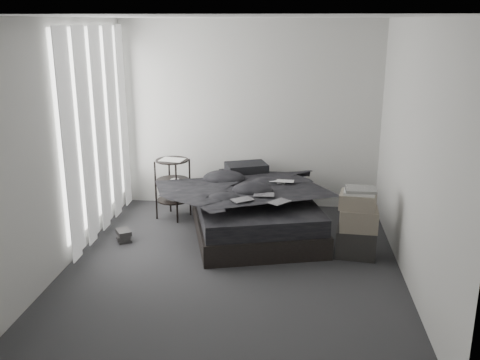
# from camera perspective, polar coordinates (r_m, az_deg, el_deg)

# --- Properties ---
(floor) EXTENTS (3.60, 4.20, 0.01)m
(floor) POSITION_cam_1_polar(r_m,az_deg,el_deg) (5.86, -0.80, -9.29)
(floor) COLOR #2C2C2E
(floor) RESTS_ON ground
(ceiling) EXTENTS (3.60, 4.20, 0.01)m
(ceiling) POSITION_cam_1_polar(r_m,az_deg,el_deg) (5.27, -0.92, 17.03)
(ceiling) COLOR white
(ceiling) RESTS_ON ground
(wall_back) EXTENTS (3.60, 0.01, 2.60)m
(wall_back) POSITION_cam_1_polar(r_m,az_deg,el_deg) (7.47, 1.02, 6.90)
(wall_back) COLOR beige
(wall_back) RESTS_ON ground
(wall_front) EXTENTS (3.60, 0.01, 2.60)m
(wall_front) POSITION_cam_1_polar(r_m,az_deg,el_deg) (3.44, -4.93, -4.98)
(wall_front) COLOR beige
(wall_front) RESTS_ON ground
(wall_left) EXTENTS (0.01, 4.20, 2.60)m
(wall_left) POSITION_cam_1_polar(r_m,az_deg,el_deg) (5.91, -18.52, 3.41)
(wall_left) COLOR beige
(wall_left) RESTS_ON ground
(wall_right) EXTENTS (0.01, 4.20, 2.60)m
(wall_right) POSITION_cam_1_polar(r_m,az_deg,el_deg) (5.52, 18.07, 2.57)
(wall_right) COLOR beige
(wall_right) RESTS_ON ground
(window_left) EXTENTS (0.02, 2.00, 2.30)m
(window_left) POSITION_cam_1_polar(r_m,az_deg,el_deg) (6.70, -15.31, 5.61)
(window_left) COLOR white
(window_left) RESTS_ON wall_left
(curtain_left) EXTENTS (0.06, 2.12, 2.48)m
(curtain_left) POSITION_cam_1_polar(r_m,az_deg,el_deg) (6.70, -14.86, 5.03)
(curtain_left) COLOR white
(curtain_left) RESTS_ON wall_left
(bed) EXTENTS (1.87, 2.20, 0.26)m
(bed) POSITION_cam_1_polar(r_m,az_deg,el_deg) (6.73, 1.51, -4.57)
(bed) COLOR black
(bed) RESTS_ON floor
(mattress) EXTENTS (1.80, 2.13, 0.20)m
(mattress) POSITION_cam_1_polar(r_m,az_deg,el_deg) (6.65, 1.53, -2.72)
(mattress) COLOR black
(mattress) RESTS_ON bed
(duvet) EXTENTS (1.77, 1.93, 0.22)m
(duvet) POSITION_cam_1_polar(r_m,az_deg,el_deg) (6.54, 1.61, -1.10)
(duvet) COLOR black
(duvet) RESTS_ON mattress
(pillow_lower) EXTENTS (0.65, 0.52, 0.13)m
(pillow_lower) POSITION_cam_1_polar(r_m,az_deg,el_deg) (7.29, 0.15, 0.40)
(pillow_lower) COLOR black
(pillow_lower) RESTS_ON mattress
(pillow_upper) EXTENTS (0.63, 0.53, 0.12)m
(pillow_upper) POSITION_cam_1_polar(r_m,az_deg,el_deg) (7.24, 0.68, 1.32)
(pillow_upper) COLOR black
(pillow_upper) RESTS_ON pillow_lower
(laptop) EXTENTS (0.32, 0.21, 0.02)m
(laptop) POSITION_cam_1_polar(r_m,az_deg,el_deg) (6.66, 4.45, 0.29)
(laptop) COLOR silver
(laptop) RESTS_ON duvet
(comic_a) EXTENTS (0.29, 0.27, 0.01)m
(comic_a) POSITION_cam_1_polar(r_m,az_deg,el_deg) (6.03, 0.25, -1.48)
(comic_a) COLOR black
(comic_a) RESTS_ON duvet
(comic_b) EXTENTS (0.25, 0.17, 0.01)m
(comic_b) POSITION_cam_1_polar(r_m,az_deg,el_deg) (6.21, 2.57, -0.92)
(comic_b) COLOR black
(comic_b) RESTS_ON duvet
(comic_c) EXTENTS (0.28, 0.28, 0.01)m
(comic_c) POSITION_cam_1_polar(r_m,az_deg,el_deg) (5.97, 4.22, -1.61)
(comic_c) COLOR black
(comic_c) RESTS_ON duvet
(side_stand) EXTENTS (0.56, 0.56, 0.80)m
(side_stand) POSITION_cam_1_polar(r_m,az_deg,el_deg) (7.22, -7.15, -0.96)
(side_stand) COLOR black
(side_stand) RESTS_ON floor
(papers) EXTENTS (0.34, 0.28, 0.02)m
(papers) POSITION_cam_1_polar(r_m,az_deg,el_deg) (7.09, -7.25, 2.13)
(papers) COLOR white
(papers) RESTS_ON side_stand
(floor_books) EXTENTS (0.22, 0.26, 0.15)m
(floor_books) POSITION_cam_1_polar(r_m,az_deg,el_deg) (6.65, -12.30, -5.76)
(floor_books) COLOR black
(floor_books) RESTS_ON floor
(box_lower) EXTENTS (0.48, 0.40, 0.32)m
(box_lower) POSITION_cam_1_polar(r_m,az_deg,el_deg) (6.21, 12.28, -6.50)
(box_lower) COLOR black
(box_lower) RESTS_ON floor
(box_mid) EXTENTS (0.43, 0.35, 0.25)m
(box_mid) POSITION_cam_1_polar(r_m,az_deg,el_deg) (6.10, 12.53, -4.06)
(box_mid) COLOR #6F6557
(box_mid) RESTS_ON box_lower
(box_upper) EXTENTS (0.44, 0.38, 0.17)m
(box_upper) POSITION_cam_1_polar(r_m,az_deg,el_deg) (6.04, 12.47, -2.15)
(box_upper) COLOR #6F6557
(box_upper) RESTS_ON box_mid
(art_book_white) EXTENTS (0.37, 0.31, 0.03)m
(art_book_white) POSITION_cam_1_polar(r_m,az_deg,el_deg) (6.01, 12.63, -1.23)
(art_book_white) COLOR silver
(art_book_white) RESTS_ON box_upper
(art_book_snake) EXTENTS (0.33, 0.27, 0.03)m
(art_book_snake) POSITION_cam_1_polar(r_m,az_deg,el_deg) (5.99, 12.73, -0.98)
(art_book_snake) COLOR silver
(art_book_snake) RESTS_ON art_book_white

